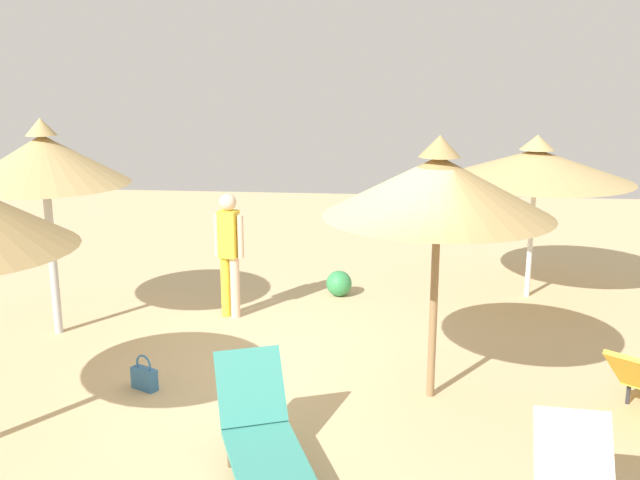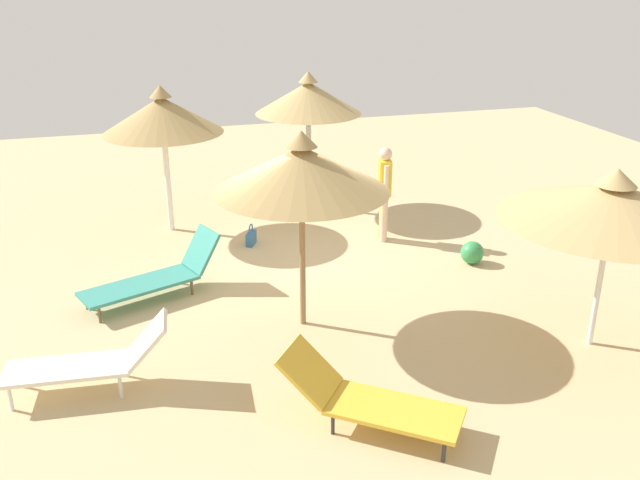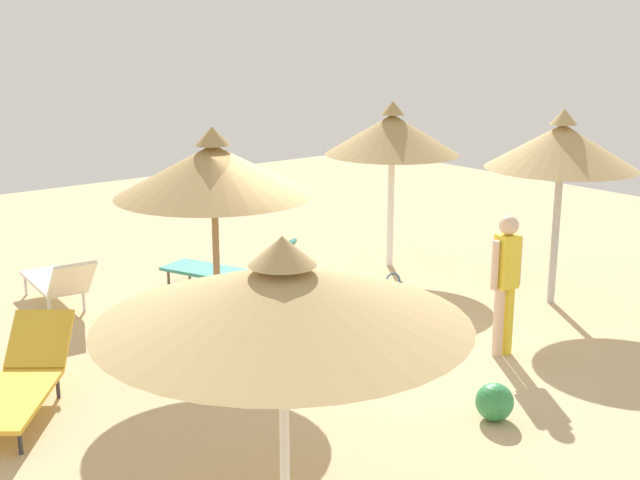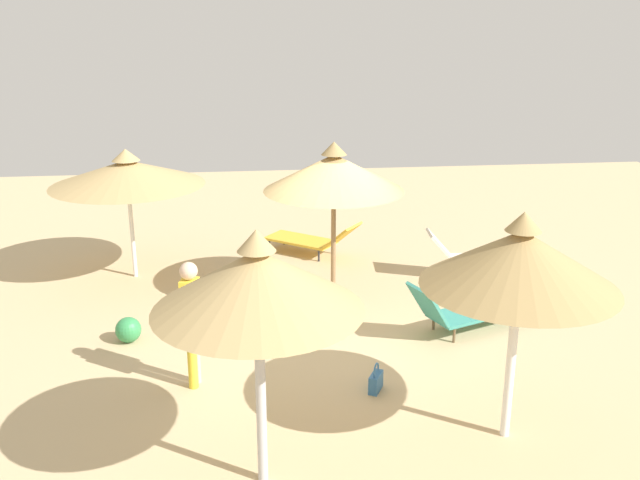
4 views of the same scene
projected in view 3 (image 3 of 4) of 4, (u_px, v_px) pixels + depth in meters
name	position (u px, v px, depth m)	size (l,w,h in m)	color
ground	(295.00, 338.00, 10.91)	(24.00, 24.00, 0.10)	tan
parasol_umbrella_far_right	(213.00, 170.00, 9.72)	(2.37, 2.37, 2.82)	olive
parasol_umbrella_edge	(392.00, 134.00, 13.49)	(2.22, 2.22, 2.79)	white
parasol_umbrella_near_right	(562.00, 147.00, 11.59)	(2.15, 2.15, 2.84)	#B2B2B7
parasol_umbrella_near_left	(283.00, 294.00, 6.06)	(2.84, 2.84, 2.48)	white
lounge_chair_back	(232.00, 269.00, 12.55)	(1.38, 2.25, 0.91)	teal
lounge_chair_front	(58.00, 281.00, 11.79)	(0.75, 1.99, 0.89)	silver
lounge_chair_center	(21.00, 379.00, 8.65)	(1.77, 2.01, 0.80)	gold
person_standing_far_left	(506.00, 276.00, 9.97)	(0.43, 0.27, 1.77)	yellow
handbag	(393.00, 290.00, 12.28)	(0.33, 0.25, 0.41)	#336699
beach_ball	(495.00, 402.00, 8.48)	(0.40, 0.40, 0.40)	#338C4C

